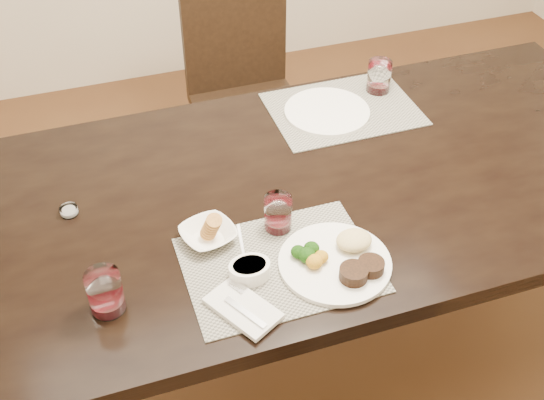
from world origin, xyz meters
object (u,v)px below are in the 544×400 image
object	(u,v)px
dinner_plate	(340,260)
far_plate	(327,112)
wine_glass_near	(278,214)
chair_far	(244,86)
cracker_bowl	(208,234)
steak_knife	(368,265)

from	to	relation	value
dinner_plate	far_plate	xyz separation A→B (m)	(0.22, 0.62, -0.01)
wine_glass_near	far_plate	distance (m)	0.55
dinner_plate	far_plate	distance (m)	0.66
dinner_plate	far_plate	world-z (taller)	dinner_plate
chair_far	far_plate	xyz separation A→B (m)	(0.09, -0.63, 0.26)
dinner_plate	cracker_bowl	world-z (taller)	cracker_bowl
chair_far	steak_knife	distance (m)	1.31
dinner_plate	steak_knife	world-z (taller)	dinner_plate
dinner_plate	cracker_bowl	distance (m)	0.34
steak_knife	cracker_bowl	world-z (taller)	cracker_bowl
chair_far	wine_glass_near	distance (m)	1.14
chair_far	dinner_plate	bearing A→B (deg)	-95.78
cracker_bowl	wine_glass_near	world-z (taller)	wine_glass_near
wine_glass_near	cracker_bowl	bearing A→B (deg)	175.67
cracker_bowl	far_plate	distance (m)	0.66
chair_far	far_plate	distance (m)	0.69
cracker_bowl	chair_far	bearing A→B (deg)	68.99
cracker_bowl	steak_knife	bearing A→B (deg)	-32.19
steak_knife	far_plate	size ratio (longest dim) A/B	0.81
dinner_plate	steak_knife	bearing A→B (deg)	-28.45
chair_far	steak_knife	world-z (taller)	chair_far
steak_knife	cracker_bowl	xyz separation A→B (m)	(-0.34, 0.22, 0.01)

